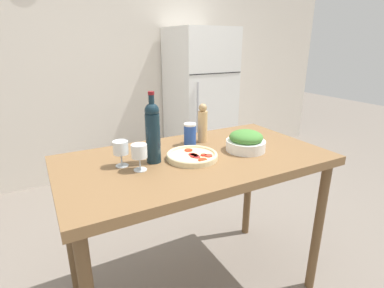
{
  "coord_description": "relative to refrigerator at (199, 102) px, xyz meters",
  "views": [
    {
      "loc": [
        -0.75,
        -1.35,
        1.52
      ],
      "look_at": [
        0.0,
        0.04,
        0.99
      ],
      "focal_mm": 28.0,
      "sensor_mm": 36.0,
      "label": 1
    }
  ],
  "objects": [
    {
      "name": "wine_bottle",
      "position": [
        -1.24,
        -1.69,
        0.25
      ],
      "size": [
        0.08,
        0.08,
        0.37
      ],
      "color": "#142833",
      "rests_on": "prep_counter"
    },
    {
      "name": "wine_glass_near",
      "position": [
        -1.34,
        -1.76,
        0.18
      ],
      "size": [
        0.08,
        0.08,
        0.13
      ],
      "color": "silver",
      "rests_on": "prep_counter"
    },
    {
      "name": "salad_bowl",
      "position": [
        -0.71,
        -1.78,
        0.14
      ],
      "size": [
        0.23,
        0.23,
        0.12
      ],
      "color": "white",
      "rests_on": "prep_counter"
    },
    {
      "name": "salt_canister",
      "position": [
        -0.94,
        -1.54,
        0.15
      ],
      "size": [
        0.08,
        0.08,
        0.14
      ],
      "color": "#284CA3",
      "rests_on": "prep_counter"
    },
    {
      "name": "ground_plane",
      "position": [
        -1.01,
        -1.72,
        -0.84
      ],
      "size": [
        14.0,
        14.0,
        0.0
      ],
      "primitive_type": "plane",
      "color": "slate"
    },
    {
      "name": "prep_counter",
      "position": [
        -1.01,
        -1.72,
        -0.01
      ],
      "size": [
        1.47,
        0.8,
        0.93
      ],
      "color": "brown",
      "rests_on": "ground_plane"
    },
    {
      "name": "homemade_pizza",
      "position": [
        -1.04,
        -1.75,
        0.1
      ],
      "size": [
        0.28,
        0.28,
        0.03
      ],
      "color": "beige",
      "rests_on": "prep_counter"
    },
    {
      "name": "wall_back",
      "position": [
        -1.01,
        0.4,
        0.46
      ],
      "size": [
        6.4,
        0.08,
        2.6
      ],
      "color": "silver",
      "rests_on": "ground_plane"
    },
    {
      "name": "refrigerator",
      "position": [
        0.0,
        0.0,
        0.0
      ],
      "size": [
        0.65,
        0.73,
        1.68
      ],
      "color": "white",
      "rests_on": "ground_plane"
    },
    {
      "name": "pepper_mill",
      "position": [
        -0.84,
        -1.52,
        0.2
      ],
      "size": [
        0.06,
        0.06,
        0.24
      ],
      "color": "tan",
      "rests_on": "prep_counter"
    },
    {
      "name": "wine_glass_far",
      "position": [
        -1.4,
        -1.66,
        0.18
      ],
      "size": [
        0.08,
        0.08,
        0.13
      ],
      "color": "silver",
      "rests_on": "prep_counter"
    }
  ]
}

